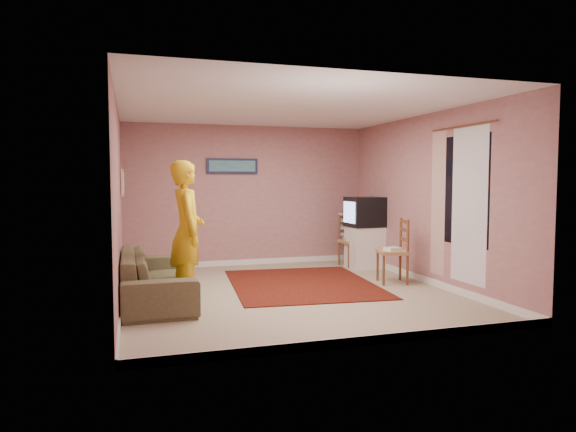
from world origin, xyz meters
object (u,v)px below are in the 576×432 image
object	(u,v)px
tv_cabinet	(365,247)
person	(187,231)
chair_a	(353,235)
crt_tv	(365,212)
sofa	(156,276)
chair_b	(393,244)

from	to	relation	value
tv_cabinet	person	world-z (taller)	person
chair_a	crt_tv	bearing A→B (deg)	-69.45
sofa	chair_b	bearing A→B (deg)	-87.64
tv_cabinet	chair_b	xyz separation A→B (m)	(-0.20, -1.39, 0.23)
crt_tv	person	world-z (taller)	person
tv_cabinet	chair_a	xyz separation A→B (m)	(-0.13, 0.24, 0.21)
tv_cabinet	person	xyz separation A→B (m)	(-3.35, -1.67, 0.55)
chair_b	sofa	distance (m)	3.57
chair_a	chair_b	xyz separation A→B (m)	(-0.06, -1.63, 0.03)
chair_a	sofa	bearing A→B (deg)	-160.61
tv_cabinet	crt_tv	size ratio (longest dim) A/B	1.16
chair_a	chair_b	world-z (taller)	chair_b
tv_cabinet	sofa	bearing A→B (deg)	-157.60
chair_a	person	bearing A→B (deg)	-156.14
chair_a	sofa	world-z (taller)	chair_a
crt_tv	chair_b	bearing A→B (deg)	-99.33
tv_cabinet	sofa	size ratio (longest dim) A/B	0.34
tv_cabinet	chair_a	distance (m)	0.34
crt_tv	sofa	xyz separation A→B (m)	(-3.74, -1.55, -0.69)
crt_tv	chair_b	xyz separation A→B (m)	(-0.19, -1.39, -0.41)
chair_b	person	xyz separation A→B (m)	(-3.15, -0.28, 0.31)
person	chair_a	bearing A→B (deg)	-59.13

